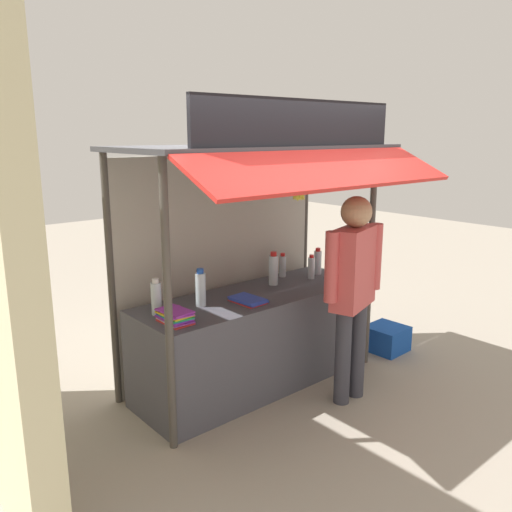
# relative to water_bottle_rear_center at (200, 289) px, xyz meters

# --- Properties ---
(ground_plane) EXTENTS (20.00, 20.00, 0.00)m
(ground_plane) POSITION_rel_water_bottle_rear_center_xyz_m (0.56, -0.05, -1.01)
(ground_plane) COLOR #9E9384
(stall_counter) EXTENTS (2.27, 0.76, 0.86)m
(stall_counter) POSITION_rel_water_bottle_rear_center_xyz_m (0.56, -0.05, -0.58)
(stall_counter) COLOR #4C4C56
(stall_counter) RESTS_ON ground
(stall_structure) EXTENTS (2.47, 1.62, 2.52)m
(stall_structure) POSITION_rel_water_bottle_rear_center_xyz_m (0.56, 0.05, 0.53)
(stall_structure) COLOR #4C4742
(stall_structure) RESTS_ON ground
(water_bottle_rear_center) EXTENTS (0.09, 0.09, 0.32)m
(water_bottle_rear_center) POSITION_rel_water_bottle_rear_center_xyz_m (0.00, 0.00, 0.00)
(water_bottle_rear_center) COLOR silver
(water_bottle_rear_center) RESTS_ON stall_counter
(water_bottle_back_right) EXTENTS (0.08, 0.08, 0.27)m
(water_bottle_back_right) POSITION_rel_water_bottle_rear_center_xyz_m (1.48, 0.05, -0.02)
(water_bottle_back_right) COLOR silver
(water_bottle_back_right) RESTS_ON stall_counter
(water_bottle_center) EXTENTS (0.07, 0.07, 0.24)m
(water_bottle_center) POSITION_rel_water_bottle_rear_center_xyz_m (1.31, -0.02, -0.04)
(water_bottle_center) COLOR silver
(water_bottle_center) RESTS_ON stall_counter
(water_bottle_front_left) EXTENTS (0.07, 0.07, 0.24)m
(water_bottle_front_left) POSITION_rel_water_bottle_rear_center_xyz_m (1.14, 0.22, -0.04)
(water_bottle_front_left) COLOR silver
(water_bottle_front_left) RESTS_ON stall_counter
(water_bottle_front_right) EXTENTS (0.09, 0.09, 0.32)m
(water_bottle_front_right) POSITION_rel_water_bottle_rear_center_xyz_m (0.88, 0.07, -0.00)
(water_bottle_front_right) COLOR silver
(water_bottle_front_right) RESTS_ON stall_counter
(water_bottle_right) EXTENTS (0.08, 0.08, 0.30)m
(water_bottle_right) POSITION_rel_water_bottle_rear_center_xyz_m (-0.39, 0.05, -0.01)
(water_bottle_right) COLOR silver
(water_bottle_right) RESTS_ON stall_counter
(magazine_stack_mid_left) EXTENTS (0.18, 0.25, 0.05)m
(magazine_stack_mid_left) POSITION_rel_water_bottle_rear_center_xyz_m (1.46, -0.25, -0.13)
(magazine_stack_mid_left) COLOR white
(magazine_stack_mid_left) RESTS_ON stall_counter
(magazine_stack_mid_right) EXTENTS (0.23, 0.32, 0.04)m
(magazine_stack_mid_right) POSITION_rel_water_bottle_rear_center_xyz_m (0.36, -0.18, -0.13)
(magazine_stack_mid_right) COLOR red
(magazine_stack_mid_right) RESTS_ON stall_counter
(magazine_stack_left) EXTENTS (0.21, 0.30, 0.10)m
(magazine_stack_left) POSITION_rel_water_bottle_rear_center_xyz_m (-0.38, -0.20, -0.10)
(magazine_stack_left) COLOR red
(magazine_stack_left) RESTS_ON stall_counter
(banana_bunch_leftmost) EXTENTS (0.11, 0.12, 0.25)m
(banana_bunch_leftmost) POSITION_rel_water_bottle_rear_center_xyz_m (0.08, -0.54, 0.86)
(banana_bunch_leftmost) COLOR #332D23
(banana_bunch_inner_left) EXTENTS (0.11, 0.11, 0.29)m
(banana_bunch_inner_left) POSITION_rel_water_bottle_rear_center_xyz_m (0.60, -0.54, 0.82)
(banana_bunch_inner_left) COLOR #332D23
(banana_bunch_rightmost) EXTENTS (0.11, 0.11, 0.25)m
(banana_bunch_rightmost) POSITION_rel_water_bottle_rear_center_xyz_m (1.21, -0.54, 0.86)
(banana_bunch_rightmost) COLOR #332D23
(vendor_person) EXTENTS (0.67, 0.36, 1.78)m
(vendor_person) POSITION_rel_water_bottle_rear_center_xyz_m (0.98, -0.81, 0.06)
(vendor_person) COLOR #383842
(vendor_person) RESTS_ON ground
(plastic_crate) EXTENTS (0.39, 0.39, 0.27)m
(plastic_crate) POSITION_rel_water_bottle_rear_center_xyz_m (2.10, -0.40, -0.88)
(plastic_crate) COLOR #194CB2
(plastic_crate) RESTS_ON ground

